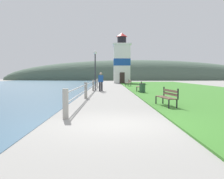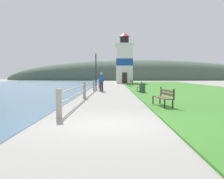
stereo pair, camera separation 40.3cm
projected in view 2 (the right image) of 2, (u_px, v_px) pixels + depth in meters
ground_plane at (107, 124)px, 7.83m from camera, size 160.00×160.00×0.00m
grass_verge at (186, 89)px, 26.40m from camera, size 12.00×55.95×0.06m
seawall_railing at (94, 84)px, 24.13m from camera, size 0.18×30.88×1.07m
park_bench_near at (164, 96)px, 11.89m from camera, size 0.71×1.88×0.94m
park_bench_midway at (140, 86)px, 22.78m from camera, size 0.62×1.67×0.94m
park_bench_far at (131, 82)px, 33.68m from camera, size 0.70×1.88×0.94m
lighthouse at (124, 61)px, 46.18m from camera, size 3.42×3.42×9.29m
person_strolling at (101, 81)px, 23.85m from camera, size 0.49×0.35×1.79m
trash_bin at (142, 88)px, 20.95m from camera, size 0.54×0.54×0.84m
lamp_post at (96, 63)px, 24.94m from camera, size 0.36×0.36×3.96m
distant_hillside at (140, 80)px, 74.96m from camera, size 80.00×16.00×12.00m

